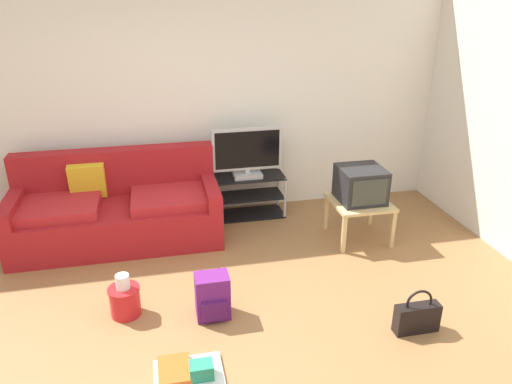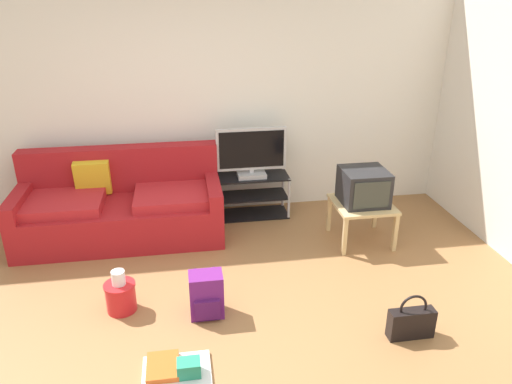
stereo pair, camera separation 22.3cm
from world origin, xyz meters
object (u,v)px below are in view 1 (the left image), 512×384
Objects in this scene: tv_stand at (247,196)px; backpack at (213,296)px; side_table at (359,206)px; flat_tv at (247,153)px; handbag at (417,317)px; floor_tray at (188,373)px; crt_tv at (361,184)px; cleaning_bucket at (125,299)px; couch at (117,210)px.

backpack is (-0.63, -1.78, -0.06)m from tv_stand.
backpack is (-1.67, -1.00, -0.19)m from side_table.
tv_stand is 0.52m from flat_tv.
handbag is 1.77m from floor_tray.
floor_tray is (-1.92, -1.65, -0.56)m from crt_tv.
couch is at bearing 94.30° from cleaning_bucket.
couch is at bearing 130.67° from backpack.
crt_tv is 2.60m from floor_tray.
cleaning_bucket is at bearing -129.82° from flat_tv.
flat_tv is at bearing 143.71° from side_table.
floor_tray is (-1.77, -0.12, -0.09)m from handbag.
cleaning_bucket is at bearing 118.19° from floor_tray.
floor_tray is at bearing -98.80° from backpack.
backpack is (-1.67, -1.01, -0.42)m from crt_tv.
flat_tv is at bearing 50.18° from cleaning_bucket.
crt_tv is at bearing 84.12° from handbag.
crt_tv is (2.46, -0.51, 0.28)m from couch.
couch is 1.72m from backpack.
backpack is 1.60m from handbag.
couch is 3.08m from handbag.
couch is at bearing 138.44° from handbag.
side_table is at bearing -90.00° from crt_tv.
flat_tv is 1.74× the size of crt_tv.
flat_tv is 1.28m from crt_tv.
handbag reaches higher than floor_tray.
flat_tv reaches higher than floor_tray.
tv_stand reaches higher than side_table.
handbag reaches higher than cleaning_bucket.
crt_tv is 2.00m from backpack.
side_table is 1.31× the size of crt_tv.
crt_tv is 1.21× the size of cleaning_bucket.
handbag is at bearing -5.77° from backpack.
side_table is 1.57× the size of handbag.
flat_tv reaches higher than cleaning_bucket.
crt_tv is 2.55m from cleaning_bucket.
crt_tv reaches higher than side_table.
backpack is at bearing -13.70° from cleaning_bucket.
side_table is 1.58× the size of cleaning_bucket.
flat_tv is 2.66m from floor_tray.
tv_stand is 1.09× the size of flat_tv.
tv_stand is 2.09m from cleaning_bucket.
flat_tv is at bearing 83.33° from backpack.
handbag is at bearing -68.96° from flat_tv.
floor_tray is (-0.89, -2.40, -0.73)m from flat_tv.
tv_stand is 1.30m from side_table.
side_table is 1.25× the size of floor_tray.
backpack is (0.79, -1.52, -0.14)m from couch.
side_table is (1.03, -0.78, 0.13)m from tv_stand.
floor_tray is at bearing -61.81° from cleaning_bucket.
handbag is 2.30m from cleaning_bucket.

